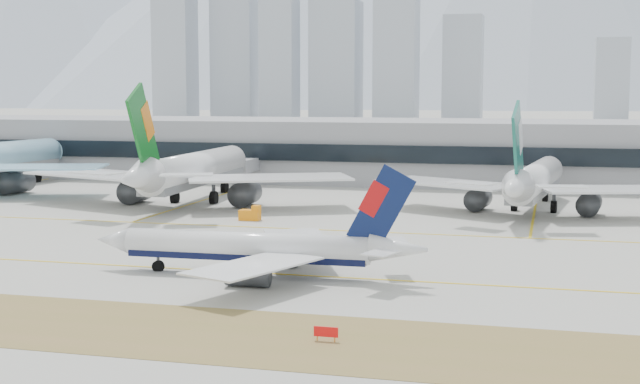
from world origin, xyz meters
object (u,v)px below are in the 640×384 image
(taxiing_airliner, at_px, (259,248))
(widebody_eva, at_px, (192,172))
(widebody_cathay, at_px, (534,182))
(terminal, at_px, (423,150))

(taxiing_airliner, relative_size, widebody_eva, 0.62)
(taxiing_airliner, relative_size, widebody_cathay, 0.71)
(terminal, bearing_deg, widebody_cathay, -62.65)
(widebody_eva, height_order, widebody_cathay, widebody_eva)
(taxiing_airliner, xyz_separation_m, terminal, (2.27, 121.50, 4.14))
(taxiing_airliner, bearing_deg, widebody_eva, -61.85)
(widebody_eva, relative_size, widebody_cathay, 1.14)
(widebody_cathay, relative_size, terminal, 0.21)
(widebody_cathay, xyz_separation_m, terminal, (-28.21, 54.53, 1.93))
(taxiing_airliner, height_order, widebody_cathay, widebody_cathay)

